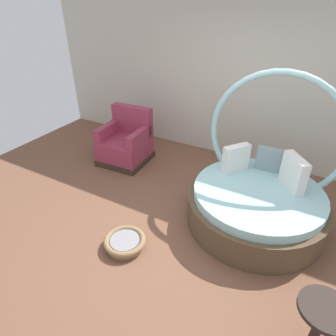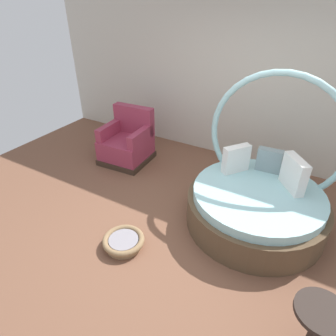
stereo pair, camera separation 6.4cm
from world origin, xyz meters
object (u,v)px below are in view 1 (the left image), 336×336
at_px(round_daybed, 258,196).
at_px(pet_basket, 125,242).
at_px(side_table, 324,315).
at_px(red_armchair, 126,143).

height_order(round_daybed, pet_basket, round_daybed).
height_order(round_daybed, side_table, round_daybed).
bearing_deg(round_daybed, red_armchair, 169.11).
relative_size(round_daybed, red_armchair, 2.03).
xyz_separation_m(round_daybed, side_table, (0.88, -1.42, 0.06)).
xyz_separation_m(red_armchair, pet_basket, (1.24, -1.76, -0.26)).
xyz_separation_m(pet_basket, side_table, (2.12, -0.14, 0.35)).
bearing_deg(round_daybed, side_table, -58.33).
distance_m(red_armchair, side_table, 3.86).
bearing_deg(side_table, round_daybed, 121.67).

